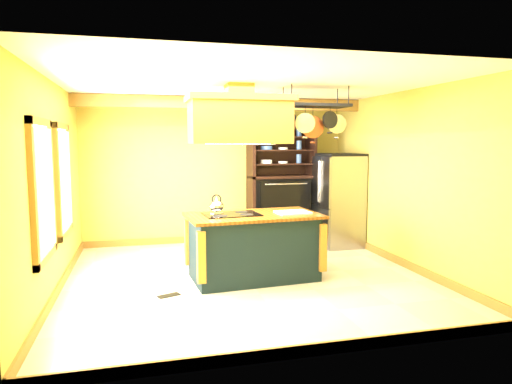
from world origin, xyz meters
name	(u,v)px	position (x,y,z in m)	size (l,w,h in m)	color
floor	(247,277)	(0.00, 0.00, 0.00)	(5.00, 5.00, 0.00)	beige
ceiling	(246,85)	(0.00, 0.00, 2.70)	(5.00, 5.00, 0.00)	white
wall_back	(217,172)	(0.00, 2.50, 1.35)	(5.00, 0.02, 2.70)	gold
wall_front	(312,209)	(0.00, -2.50, 1.35)	(5.00, 0.02, 2.70)	gold
wall_left	(53,188)	(-2.50, 0.00, 1.35)	(0.02, 5.00, 2.70)	gold
wall_right	(406,180)	(2.50, 0.00, 1.35)	(0.02, 5.00, 2.70)	gold
ceiling_beam	(224,103)	(0.00, 1.70, 2.59)	(5.00, 0.15, 0.20)	olive
window_near	(43,190)	(-2.47, -0.80, 1.40)	(0.06, 1.06, 1.56)	olive
window_far	(64,180)	(-2.47, 0.60, 1.40)	(0.06, 1.06, 1.56)	olive
kitchen_island	(253,246)	(0.09, -0.05, 0.47)	(1.90, 1.15, 1.11)	black
range_hood	(239,118)	(-0.11, -0.05, 2.24)	(1.41, 0.80, 0.80)	#A37828
pot_rack	(315,113)	(0.99, -0.04, 2.33)	(1.00, 0.46, 0.72)	black
refrigerator	(338,202)	(2.12, 1.59, 0.81)	(0.73, 0.86, 1.67)	gray
hutch	(280,197)	(1.20, 2.26, 0.87)	(1.26, 0.57, 2.23)	black
floor_register	(169,295)	(-1.13, -0.52, 0.01)	(0.28, 0.12, 0.01)	black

